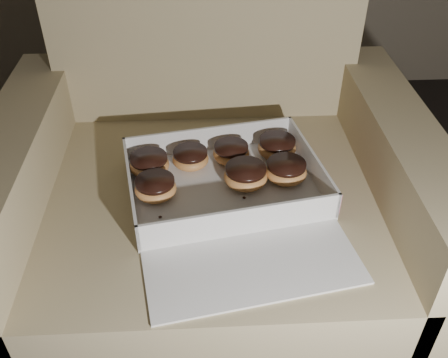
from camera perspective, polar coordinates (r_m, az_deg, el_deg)
name	(u,v)px	position (r m, az deg, el deg)	size (l,w,h in m)	color
armchair	(211,212)	(1.22, -1.48, -3.76)	(0.94, 0.79, 0.98)	#8E7C5B
bakery_box	(230,196)	(1.04, 0.71, -2.00)	(0.47, 0.53, 0.07)	silver
donut_a	(190,158)	(1.12, -3.85, 2.43)	(0.08, 0.08, 0.04)	#BE7C42
donut_b	(286,171)	(1.09, 7.10, 0.96)	(0.09, 0.09, 0.05)	#BE7C42
donut_c	(231,152)	(1.14, 0.83, 3.05)	(0.08, 0.08, 0.04)	#BE7C42
donut_d	(277,147)	(1.16, 6.06, 3.67)	(0.09, 0.09, 0.04)	#BE7C42
donut_e	(246,175)	(1.06, 2.49, 0.42)	(0.09, 0.09, 0.05)	#BE7C42
donut_f	(155,187)	(1.04, -7.84, -0.96)	(0.09, 0.09, 0.04)	#BE7C42
donut_g	(149,164)	(1.11, -8.54, 1.71)	(0.09, 0.09, 0.04)	#BE7C42
crumb_a	(244,198)	(1.04, 2.32, -2.15)	(0.01, 0.01, 0.00)	black
crumb_b	(265,206)	(1.02, 4.69, -3.10)	(0.01, 0.01, 0.00)	black
crumb_c	(160,217)	(1.00, -7.31, -4.33)	(0.01, 0.01, 0.00)	black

